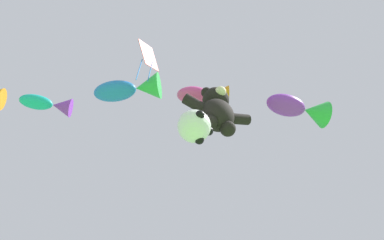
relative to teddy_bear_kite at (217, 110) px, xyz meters
name	(u,v)px	position (x,y,z in m)	size (l,w,h in m)	color
teddy_bear_kite	(217,110)	(0.00, 0.00, 0.00)	(2.15, 0.95, 2.18)	black
soccer_ball_kite	(195,126)	(-0.70, 0.05, -1.24)	(0.98, 0.97, 0.90)	white
fish_kite_violet	(300,109)	(2.74, -0.54, 0.94)	(2.07, 1.01, 0.90)	purple
fish_kite_magenta	(206,96)	(-0.08, 0.49, 1.74)	(1.86, 1.21, 0.78)	#E53F9E
fish_kite_cobalt	(131,89)	(-2.52, 1.11, 1.64)	(2.34, 1.79, 0.90)	blue
fish_kite_teal	(49,104)	(-4.90, 2.46, 1.32)	(1.75, 0.84, 0.64)	#19ADB2
diamond_kite	(148,57)	(-2.30, 0.39, 2.99)	(1.09, 0.94, 2.91)	red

